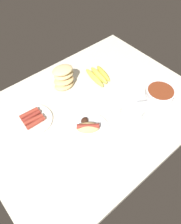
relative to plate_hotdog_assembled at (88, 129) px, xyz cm
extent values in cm
cube|color=silver|center=(10.61, 9.65, -3.26)|extent=(120.00, 90.00, 3.00)
cylinder|color=white|center=(-0.08, -0.23, -1.26)|extent=(22.45, 22.45, 1.00)
ellipsoid|color=tan|center=(-0.08, -0.23, 1.44)|extent=(12.86, 11.90, 4.40)
cylinder|color=maroon|center=(-0.08, -0.23, 2.65)|extent=(10.18, 8.71, 2.40)
ellipsoid|color=#381E14|center=(1.59, 4.54, 0.64)|extent=(5.68, 5.51, 2.80)
cylinder|color=silver|center=(25.62, -6.47, 1.06)|extent=(13.11, 13.11, 5.65)
cylinder|color=beige|center=(25.62, -6.47, 2.19)|extent=(11.53, 11.53, 2.54)
cube|color=#B7B7BC|center=(28.57, -8.10, 6.99)|extent=(4.42, 10.41, 12.87)
cylinder|color=white|center=(-17.69, 23.80, -1.26)|extent=(20.68, 20.68, 1.00)
cylinder|color=#9E3828|center=(-18.01, 19.96, 0.40)|extent=(10.29, 2.49, 2.33)
cylinder|color=#9E3828|center=(-17.80, 22.52, 0.40)|extent=(10.46, 3.54, 2.33)
cylinder|color=maroon|center=(-17.59, 25.08, 0.40)|extent=(10.27, 2.39, 2.33)
cylinder|color=#9E3828|center=(-17.37, 27.63, 0.40)|extent=(10.40, 3.10, 2.33)
ellipsoid|color=gold|center=(34.09, 25.77, -0.02)|extent=(6.65, 15.53, 3.49)
ellipsoid|color=#E5D14C|center=(30.70, 25.99, 0.18)|extent=(5.91, 17.28, 3.88)
ellipsoid|color=#E5D14C|center=(27.30, 26.22, 0.05)|extent=(5.70, 18.74, 3.62)
cylinder|color=white|center=(46.28, -8.31, 0.73)|extent=(16.16, 16.16, 4.99)
cylinder|color=maroon|center=(46.28, -8.31, 2.83)|extent=(14.54, 14.54, 1.00)
ellipsoid|color=#DBB77A|center=(9.72, 33.31, 0.04)|extent=(12.67, 9.57, 3.60)
ellipsoid|color=#DBB77A|center=(9.94, 33.22, 3.64)|extent=(13.34, 10.61, 3.60)
ellipsoid|color=#E5C689|center=(10.36, 33.84, 7.24)|extent=(12.18, 8.86, 3.60)
ellipsoid|color=#E5C689|center=(9.93, 33.54, 10.84)|extent=(13.06, 10.16, 3.60)
camera|label=1|loc=(-40.04, -48.98, 91.63)|focal=35.58mm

